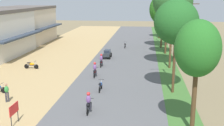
{
  "coord_description": "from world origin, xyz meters",
  "views": [
    {
      "loc": [
        2.75,
        -12.92,
        8.64
      ],
      "look_at": [
        -0.69,
        15.81,
        1.76
      ],
      "focal_mm": 44.75,
      "sensor_mm": 36.0,
      "label": 1
    }
  ],
  "objects_px": {
    "streetlamp_near": "(176,41)",
    "street_signboard": "(14,110)",
    "median_tree_second": "(176,22)",
    "median_tree_fifth": "(162,9)",
    "median_tree_third": "(173,1)",
    "motorbike_ahead_fourth": "(101,61)",
    "median_tree_fourth": "(167,20)",
    "streetlamp_mid": "(162,21)",
    "car_sedan_charcoal": "(107,53)",
    "median_tree_sixth": "(161,8)",
    "motorbike_ahead_fifth": "(125,45)",
    "parked_motorbike_third": "(31,65)",
    "streetlamp_far": "(160,16)",
    "pedestrian_on_shoulder": "(7,92)",
    "motorbike_ahead_second": "(100,85)",
    "motorbike_foreground_rider": "(89,103)",
    "motorbike_ahead_third": "(95,70)",
    "utility_pole_far": "(191,30)",
    "utility_pole_near": "(178,17)",
    "median_tree_nearest": "(198,49)"
  },
  "relations": [
    {
      "from": "pedestrian_on_shoulder",
      "to": "streetlamp_near",
      "type": "distance_m",
      "value": 16.36
    },
    {
      "from": "median_tree_nearest",
      "to": "median_tree_fifth",
      "type": "xyz_separation_m",
      "value": [
        -0.42,
        31.17,
        1.03
      ]
    },
    {
      "from": "median_tree_fourth",
      "to": "streetlamp_mid",
      "type": "bearing_deg",
      "value": 90.64
    },
    {
      "from": "streetlamp_near",
      "to": "motorbike_foreground_rider",
      "type": "relative_size",
      "value": 4.14
    },
    {
      "from": "median_tree_fourth",
      "to": "motorbike_ahead_fourth",
      "type": "relative_size",
      "value": 4.09
    },
    {
      "from": "streetlamp_far",
      "to": "utility_pole_near",
      "type": "height_order",
      "value": "utility_pole_near"
    },
    {
      "from": "motorbike_ahead_third",
      "to": "motorbike_ahead_fifth",
      "type": "distance_m",
      "value": 18.46
    },
    {
      "from": "utility_pole_far",
      "to": "motorbike_ahead_fifth",
      "type": "height_order",
      "value": "utility_pole_far"
    },
    {
      "from": "streetlamp_mid",
      "to": "streetlamp_near",
      "type": "bearing_deg",
      "value": -90.0
    },
    {
      "from": "median_tree_fourth",
      "to": "motorbike_ahead_third",
      "type": "height_order",
      "value": "median_tree_fourth"
    },
    {
      "from": "pedestrian_on_shoulder",
      "to": "streetlamp_near",
      "type": "height_order",
      "value": "streetlamp_near"
    },
    {
      "from": "motorbike_ahead_third",
      "to": "streetlamp_mid",
      "type": "bearing_deg",
      "value": 70.97
    },
    {
      "from": "street_signboard",
      "to": "median_tree_fourth",
      "type": "bearing_deg",
      "value": 65.65
    },
    {
      "from": "utility_pole_far",
      "to": "motorbike_foreground_rider",
      "type": "relative_size",
      "value": 4.58
    },
    {
      "from": "pedestrian_on_shoulder",
      "to": "median_tree_nearest",
      "type": "height_order",
      "value": "median_tree_nearest"
    },
    {
      "from": "median_tree_fourth",
      "to": "median_tree_sixth",
      "type": "relative_size",
      "value": 0.88
    },
    {
      "from": "pedestrian_on_shoulder",
      "to": "median_tree_fifth",
      "type": "bearing_deg",
      "value": 62.96
    },
    {
      "from": "median_tree_third",
      "to": "utility_pole_near",
      "type": "xyz_separation_m",
      "value": [
        2.51,
        15.38,
        -2.93
      ]
    },
    {
      "from": "median_tree_nearest",
      "to": "median_tree_fourth",
      "type": "xyz_separation_m",
      "value": [
        -0.03,
        25.86,
        -0.27
      ]
    },
    {
      "from": "streetlamp_mid",
      "to": "median_tree_fourth",
      "type": "bearing_deg",
      "value": -89.36
    },
    {
      "from": "utility_pole_near",
      "to": "streetlamp_near",
      "type": "bearing_deg",
      "value": -96.75
    },
    {
      "from": "median_tree_third",
      "to": "streetlamp_far",
      "type": "height_order",
      "value": "median_tree_third"
    },
    {
      "from": "median_tree_fourth",
      "to": "streetlamp_mid",
      "type": "height_order",
      "value": "median_tree_fourth"
    },
    {
      "from": "median_tree_third",
      "to": "motorbike_ahead_fifth",
      "type": "xyz_separation_m",
      "value": [
        -6.49,
        13.35,
        -7.54
      ]
    },
    {
      "from": "parked_motorbike_third",
      "to": "utility_pole_far",
      "type": "bearing_deg",
      "value": 18.1
    },
    {
      "from": "median_tree_fourth",
      "to": "median_tree_fifth",
      "type": "height_order",
      "value": "median_tree_fifth"
    },
    {
      "from": "parked_motorbike_third",
      "to": "street_signboard",
      "type": "xyz_separation_m",
      "value": [
        4.96,
        -14.85,
        0.55
      ]
    },
    {
      "from": "streetlamp_near",
      "to": "motorbike_ahead_second",
      "type": "relative_size",
      "value": 4.14
    },
    {
      "from": "motorbike_ahead_fourth",
      "to": "streetlamp_far",
      "type": "bearing_deg",
      "value": 74.22
    },
    {
      "from": "median_tree_second",
      "to": "motorbike_ahead_second",
      "type": "xyz_separation_m",
      "value": [
        -6.68,
        -0.32,
        -5.9
      ]
    },
    {
      "from": "median_tree_fifth",
      "to": "streetlamp_mid",
      "type": "distance_m",
      "value": 5.53
    },
    {
      "from": "car_sedan_charcoal",
      "to": "median_tree_sixth",
      "type": "bearing_deg",
      "value": 68.29
    },
    {
      "from": "pedestrian_on_shoulder",
      "to": "motorbike_ahead_fifth",
      "type": "xyz_separation_m",
      "value": [
        7.93,
        26.61,
        -0.39
      ]
    },
    {
      "from": "median_tree_third",
      "to": "motorbike_ahead_fourth",
      "type": "distance_m",
      "value": 11.16
    },
    {
      "from": "median_tree_sixth",
      "to": "utility_pole_near",
      "type": "bearing_deg",
      "value": -75.82
    },
    {
      "from": "street_signboard",
      "to": "streetlamp_far",
      "type": "xyz_separation_m",
      "value": [
        11.79,
        46.68,
        3.34
      ]
    },
    {
      "from": "car_sedan_charcoal",
      "to": "motorbike_foreground_rider",
      "type": "relative_size",
      "value": 1.26
    },
    {
      "from": "streetlamp_near",
      "to": "street_signboard",
      "type": "bearing_deg",
      "value": -136.87
    },
    {
      "from": "median_tree_third",
      "to": "streetlamp_near",
      "type": "distance_m",
      "value": 7.25
    },
    {
      "from": "utility_pole_far",
      "to": "motorbike_ahead_second",
      "type": "distance_m",
      "value": 17.22
    },
    {
      "from": "motorbike_ahead_fourth",
      "to": "median_tree_nearest",
      "type": "bearing_deg",
      "value": -62.45
    },
    {
      "from": "utility_pole_near",
      "to": "motorbike_ahead_fifth",
      "type": "xyz_separation_m",
      "value": [
        -9.0,
        -2.03,
        -4.61
      ]
    },
    {
      "from": "median_tree_sixth",
      "to": "utility_pole_far",
      "type": "bearing_deg",
      "value": -82.12
    },
    {
      "from": "streetlamp_near",
      "to": "streetlamp_far",
      "type": "bearing_deg",
      "value": 90.0
    },
    {
      "from": "pedestrian_on_shoulder",
      "to": "utility_pole_far",
      "type": "xyz_separation_m",
      "value": [
        17.32,
        17.29,
        3.35
      ]
    },
    {
      "from": "streetlamp_mid",
      "to": "utility_pole_far",
      "type": "relative_size",
      "value": 0.87
    },
    {
      "from": "motorbike_ahead_fifth",
      "to": "median_tree_third",
      "type": "bearing_deg",
      "value": -64.08
    },
    {
      "from": "median_tree_second",
      "to": "median_tree_fifth",
      "type": "xyz_separation_m",
      "value": [
        0.12,
        23.5,
        0.09
      ]
    },
    {
      "from": "median_tree_fifth",
      "to": "motorbike_ahead_second",
      "type": "relative_size",
      "value": 5.06
    },
    {
      "from": "street_signboard",
      "to": "utility_pole_far",
      "type": "distance_m",
      "value": 26.09
    }
  ]
}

